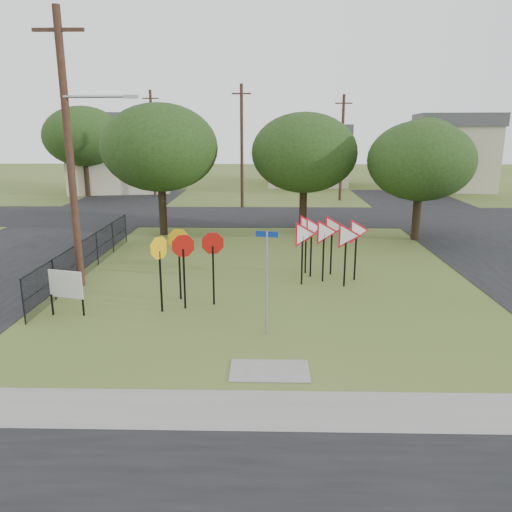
{
  "coord_description": "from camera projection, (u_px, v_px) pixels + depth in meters",
  "views": [
    {
      "loc": [
        -0.09,
        -13.84,
        5.97
      ],
      "look_at": [
        -0.47,
        3.0,
        1.6
      ],
      "focal_mm": 35.0,
      "sensor_mm": 36.0,
      "label": 1
    }
  ],
  "objects": [
    {
      "name": "yield_sign_cluster",
      "position": [
        325.0,
        234.0,
        19.69
      ],
      "size": [
        3.23,
        2.04,
        2.56
      ],
      "color": "black",
      "rests_on": "ground"
    },
    {
      "name": "utility_pole_main",
      "position": [
        71.0,
        148.0,
        18.09
      ],
      "size": [
        3.55,
        0.33,
        10.0
      ],
      "color": "#442A1F",
      "rests_on": "ground"
    },
    {
      "name": "tree_near_mid",
      "position": [
        304.0,
        153.0,
        28.22
      ],
      "size": [
        6.0,
        6.0,
        6.8
      ],
      "color": "black",
      "rests_on": "ground"
    },
    {
      "name": "fence_run",
      "position": [
        88.0,
        254.0,
        20.91
      ],
      "size": [
        0.05,
        11.55,
        1.5
      ],
      "color": "black",
      "rests_on": "ground"
    },
    {
      "name": "sidewalk",
      "position": [
        270.0,
        410.0,
        10.82
      ],
      "size": [
        30.0,
        1.6,
        0.02
      ],
      "primitive_type": "cube",
      "color": "gray",
      "rests_on": "ground"
    },
    {
      "name": "street_far",
      "position": [
        268.0,
        216.0,
        34.24
      ],
      "size": [
        60.0,
        8.0,
        0.02
      ],
      "primitive_type": "cube",
      "color": "black",
      "rests_on": "ground"
    },
    {
      "name": "tree_far_right",
      "position": [
        425.0,
        143.0,
        44.41
      ],
      "size": [
        6.0,
        6.0,
        6.8
      ],
      "color": "black",
      "rests_on": "ground"
    },
    {
      "name": "tree_near_right",
      "position": [
        421.0,
        161.0,
        26.23
      ],
      "size": [
        5.6,
        5.6,
        6.33
      ],
      "color": "black",
      "rests_on": "ground"
    },
    {
      "name": "tree_far_left",
      "position": [
        83.0,
        136.0,
        42.97
      ],
      "size": [
        6.8,
        6.8,
        7.73
      ],
      "color": "black",
      "rests_on": "ground"
    },
    {
      "name": "street_name_sign",
      "position": [
        267.0,
        277.0,
        14.38
      ],
      "size": [
        0.64,
        0.14,
        3.12
      ],
      "color": "#9B9DA4",
      "rests_on": "ground"
    },
    {
      "name": "house_right",
      "position": [
        453.0,
        151.0,
        48.42
      ],
      "size": [
        8.3,
        8.3,
        7.2
      ],
      "color": "beige",
      "rests_on": "ground"
    },
    {
      "name": "ground",
      "position": [
        269.0,
        333.0,
        14.89
      ],
      "size": [
        140.0,
        140.0,
        0.0
      ],
      "primitive_type": "plane",
      "color": "#445921"
    },
    {
      "name": "house_mid",
      "position": [
        306.0,
        154.0,
        52.72
      ],
      "size": [
        8.4,
        8.4,
        6.2
      ],
      "color": "beige",
      "rests_on": "ground"
    },
    {
      "name": "street_left",
      "position": [
        28.0,
        250.0,
        24.83
      ],
      "size": [
        8.0,
        50.0,
        0.02
      ],
      "primitive_type": "cube",
      "color": "black",
      "rests_on": "ground"
    },
    {
      "name": "far_pole_a",
      "position": [
        242.0,
        146.0,
        37.0
      ],
      "size": [
        1.4,
        0.24,
        9.0
      ],
      "color": "#442A1F",
      "rests_on": "ground"
    },
    {
      "name": "far_pole_c",
      "position": [
        153.0,
        143.0,
        42.98
      ],
      "size": [
        1.4,
        0.24,
        9.0
      ],
      "color": "#442A1F",
      "rests_on": "ground"
    },
    {
      "name": "info_board",
      "position": [
        66.0,
        286.0,
        16.05
      ],
      "size": [
        1.19,
        0.34,
        1.52
      ],
      "color": "black",
      "rests_on": "ground"
    },
    {
      "name": "curb_pad",
      "position": [
        270.0,
        371.0,
        12.57
      ],
      "size": [
        2.0,
        1.2,
        0.02
      ],
      "primitive_type": "cube",
      "color": "gray",
      "rests_on": "ground"
    },
    {
      "name": "planting_strip",
      "position": [
        270.0,
        444.0,
        9.66
      ],
      "size": [
        30.0,
        0.8,
        0.02
      ],
      "primitive_type": "cube",
      "color": "#445921",
      "rests_on": "ground"
    },
    {
      "name": "stop_sign_cluster",
      "position": [
        184.0,
        252.0,
        16.71
      ],
      "size": [
        2.3,
        1.66,
        2.57
      ],
      "color": "black",
      "rests_on": "ground"
    },
    {
      "name": "tree_near_left",
      "position": [
        160.0,
        148.0,
        27.35
      ],
      "size": [
        6.4,
        6.4,
        7.27
      ],
      "color": "black",
      "rests_on": "ground"
    },
    {
      "name": "house_left",
      "position": [
        121.0,
        152.0,
        47.18
      ],
      "size": [
        10.58,
        8.88,
        7.2
      ],
      "color": "beige",
      "rests_on": "ground"
    },
    {
      "name": "far_pole_b",
      "position": [
        342.0,
        147.0,
        40.76
      ],
      "size": [
        1.4,
        0.24,
        8.5
      ],
      "color": "#442A1F",
      "rests_on": "ground"
    }
  ]
}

